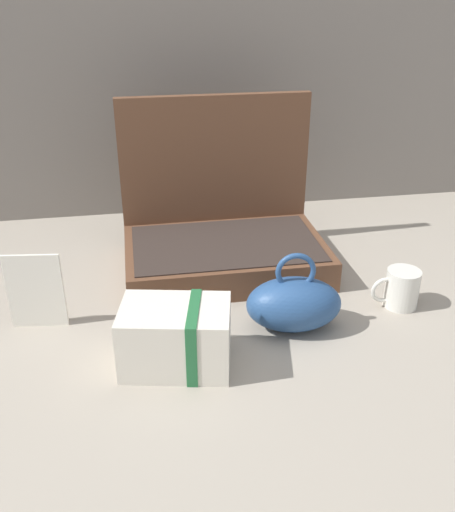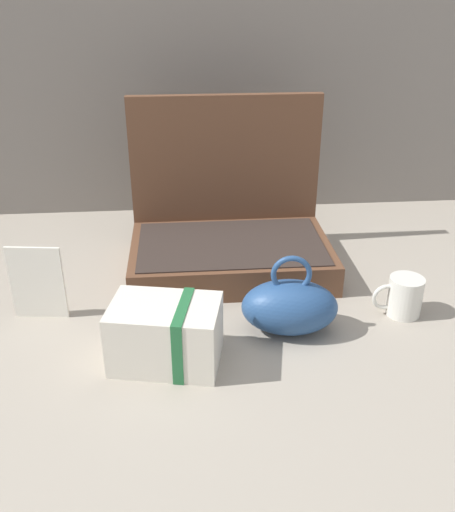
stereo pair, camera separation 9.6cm
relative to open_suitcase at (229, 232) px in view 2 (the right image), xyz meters
name	(u,v)px [view 2 (the right image)]	position (x,y,z in m)	size (l,w,h in m)	color
ground_plane	(218,297)	(-0.04, -0.17, -0.09)	(6.00, 6.00, 0.00)	#9E9384
open_suitcase	(229,232)	(0.00, 0.00, 0.00)	(0.49, 0.33, 0.40)	brown
teal_pouch_handbag	(290,306)	(0.10, -0.32, -0.03)	(0.21, 0.14, 0.17)	#284C7F
cream_toiletry_bag	(167,334)	(-0.15, -0.40, -0.02)	(0.22, 0.17, 0.13)	silver
coffee_mug	(404,296)	(0.35, -0.28, -0.04)	(0.11, 0.07, 0.09)	silver
info_card_left	(37,283)	(-0.43, -0.22, 0.00)	(0.12, 0.01, 0.17)	white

